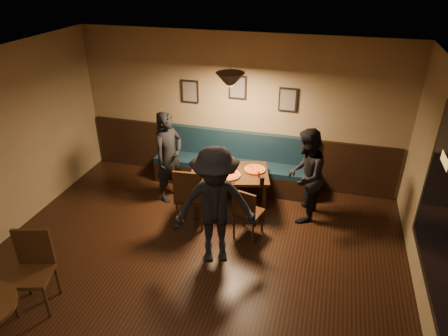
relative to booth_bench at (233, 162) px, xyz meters
name	(u,v)px	position (x,y,z in m)	size (l,w,h in m)	color
floor	(169,309)	(0.00, -3.20, -0.50)	(7.00, 7.00, 0.00)	black
ceiling	(150,92)	(0.00, -3.20, 2.30)	(7.00, 7.00, 0.00)	silver
wall_back	(238,111)	(0.00, 0.30, 0.90)	(6.00, 6.00, 0.00)	#8C704F
wainscot	(237,156)	(0.00, 0.27, 0.00)	(5.88, 0.06, 1.00)	black
booth_bench	(233,162)	(0.00, 0.00, 0.00)	(3.00, 0.60, 1.00)	#0F232D
picture_left	(190,91)	(-0.90, 0.27, 1.20)	(0.32, 0.04, 0.42)	black
picture_center	(238,87)	(0.00, 0.27, 1.35)	(0.32, 0.04, 0.42)	black
picture_right	(288,100)	(0.90, 0.27, 1.20)	(0.32, 0.04, 0.42)	black
pendant_lamp	(230,81)	(0.13, -0.75, 1.75)	(0.44, 0.44, 0.25)	black
dining_table	(229,190)	(0.13, -0.75, -0.15)	(1.29, 0.83, 0.69)	black
chair_near_left	(192,195)	(-0.33, -1.36, 0.03)	(0.46, 0.46, 1.05)	black
chair_near_right	(249,211)	(0.62, -1.44, -0.07)	(0.38, 0.38, 0.87)	#32170E
diner_left	(169,157)	(-0.97, -0.73, 0.32)	(0.60, 0.39, 1.64)	black
diner_right	(305,176)	(1.38, -0.73, 0.29)	(0.77, 0.60, 1.59)	black
diner_front	(215,207)	(0.28, -2.10, 0.39)	(1.14, 0.66, 1.77)	black
pizza_a	(210,165)	(-0.26, -0.62, 0.21)	(0.35, 0.35, 0.04)	orange
pizza_b	(229,175)	(0.15, -0.89, 0.21)	(0.39, 0.39, 0.04)	orange
pizza_c	(255,169)	(0.53, -0.58, 0.21)	(0.35, 0.35, 0.04)	orange
soda_glass	(262,182)	(0.74, -1.06, 0.27)	(0.07, 0.07, 0.16)	black
tabasco_bottle	(259,174)	(0.63, -0.79, 0.25)	(0.03, 0.03, 0.12)	#A8050F
napkin_a	(204,161)	(-0.41, -0.47, 0.19)	(0.14, 0.14, 0.01)	#217D25
napkin_b	(192,176)	(-0.43, -1.06, 0.19)	(0.16, 0.16, 0.01)	#207935
cutlery_set	(225,182)	(0.15, -1.10, 0.19)	(0.02, 0.21, 0.00)	white
cafe_chair_far	(32,274)	(-1.61, -3.56, 0.01)	(0.45, 0.45, 1.03)	black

